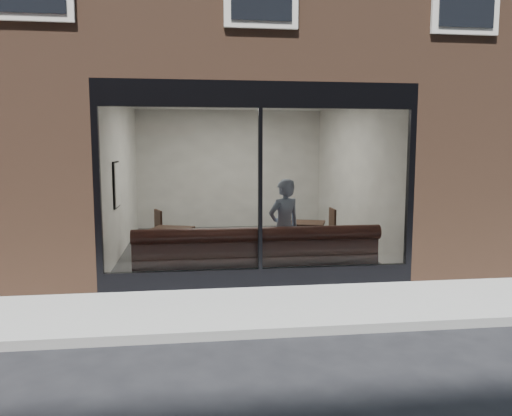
{
  "coord_description": "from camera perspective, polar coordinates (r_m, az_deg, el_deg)",
  "views": [
    {
      "loc": [
        -1.07,
        -5.59,
        2.22
      ],
      "look_at": [
        -0.02,
        2.4,
        1.22
      ],
      "focal_mm": 35.0,
      "sensor_mm": 36.0,
      "label": 1
    }
  ],
  "objects": [
    {
      "name": "host_building_backfill",
      "position": [
        16.63,
        -3.82,
        4.9
      ],
      "size": [
        5.0,
        6.0,
        3.2
      ],
      "primitive_type": "cube",
      "color": "brown",
      "rests_on": "ground"
    },
    {
      "name": "storefront_kick",
      "position": [
        7.98,
        0.47,
        -7.95
      ],
      "size": [
        5.0,
        0.1,
        0.3
      ],
      "primitive_type": "cube",
      "color": "black",
      "rests_on": "ground"
    },
    {
      "name": "person",
      "position": [
        8.58,
        3.24,
        -2.23
      ],
      "size": [
        0.72,
        0.61,
        1.67
      ],
      "primitive_type": "imported",
      "rotation": [
        0.0,
        0.0,
        3.55
      ],
      "color": "#90A0BE",
      "rests_on": "cafe_floor"
    },
    {
      "name": "host_building_pier_right",
      "position": [
        14.43,
        12.06,
        4.44
      ],
      "size": [
        2.5,
        12.0,
        3.2
      ],
      "primitive_type": "cube",
      "color": "brown",
      "rests_on": "ground"
    },
    {
      "name": "cafe_wall_left",
      "position": [
        10.7,
        -15.14,
        3.5
      ],
      "size": [
        0.0,
        6.0,
        6.0
      ],
      "primitive_type": "plane",
      "rotation": [
        1.57,
        0.0,
        1.57
      ],
      "color": "beige",
      "rests_on": "ground"
    },
    {
      "name": "banquette",
      "position": [
        8.35,
        0.08,
        -6.75
      ],
      "size": [
        4.0,
        0.55,
        0.45
      ],
      "primitive_type": "cube",
      "color": "#361713",
      "rests_on": "cafe_floor"
    },
    {
      "name": "cafe_chair_left",
      "position": [
        10.26,
        -12.07,
        -4.22
      ],
      "size": [
        0.55,
        0.55,
        0.04
      ],
      "primitive_type": "cube",
      "rotation": [
        0.0,
        0.0,
        3.49
      ],
      "color": "black",
      "rests_on": "cafe_floor"
    },
    {
      "name": "storefront_mullion",
      "position": [
        7.74,
        0.48,
        2.11
      ],
      "size": [
        0.06,
        0.1,
        2.5
      ],
      "primitive_type": "cube",
      "color": "black",
      "rests_on": "storefront_kick"
    },
    {
      "name": "sidewalk_near",
      "position": [
        7.03,
        1.67,
        -11.28
      ],
      "size": [
        40.0,
        2.0,
        0.01
      ],
      "primitive_type": "cube",
      "color": "gray",
      "rests_on": "ground"
    },
    {
      "name": "cafe_table_right",
      "position": [
        9.7,
        5.87,
        -1.74
      ],
      "size": [
        0.83,
        0.83,
        0.04
      ],
      "primitive_type": "cube",
      "rotation": [
        0.0,
        0.0,
        -0.33
      ],
      "color": "black",
      "rests_on": "cafe_floor"
    },
    {
      "name": "cafe_wall_back",
      "position": [
        13.63,
        -3.0,
        4.44
      ],
      "size": [
        5.0,
        0.0,
        5.0
      ],
      "primitive_type": "plane",
      "rotation": [
        1.57,
        0.0,
        0.0
      ],
      "color": "beige",
      "rests_on": "ground"
    },
    {
      "name": "cafe_chair_right",
      "position": [
        10.42,
        7.66,
        -3.95
      ],
      "size": [
        0.48,
        0.48,
        0.04
      ],
      "primitive_type": "cube",
      "rotation": [
        0.0,
        0.0,
        3.11
      ],
      "color": "black",
      "rests_on": "cafe_floor"
    },
    {
      "name": "ground",
      "position": [
        6.11,
        3.22,
        -14.25
      ],
      "size": [
        120.0,
        120.0,
        0.0
      ],
      "primitive_type": "plane",
      "color": "black",
      "rests_on": "ground"
    },
    {
      "name": "cafe_floor",
      "position": [
        10.87,
        -1.7,
        -4.62
      ],
      "size": [
        6.0,
        6.0,
        0.0
      ],
      "primitive_type": "plane",
      "color": "#2D2D30",
      "rests_on": "ground"
    },
    {
      "name": "cafe_ceiling",
      "position": [
        10.69,
        -1.76,
        12.27
      ],
      "size": [
        6.0,
        6.0,
        0.0
      ],
      "primitive_type": "plane",
      "rotation": [
        3.14,
        0.0,
        0.0
      ],
      "color": "white",
      "rests_on": "host_building_upper"
    },
    {
      "name": "storefront_header",
      "position": [
        7.75,
        0.49,
        12.85
      ],
      "size": [
        5.0,
        0.1,
        0.4
      ],
      "primitive_type": "cube",
      "color": "black",
      "rests_on": "host_building_upper"
    },
    {
      "name": "storefront_glass",
      "position": [
        7.71,
        0.51,
        2.09
      ],
      "size": [
        4.8,
        0.0,
        4.8
      ],
      "primitive_type": "plane",
      "rotation": [
        1.57,
        0.0,
        0.0
      ],
      "color": "white",
      "rests_on": "storefront_kick"
    },
    {
      "name": "host_building_pier_left",
      "position": [
        13.86,
        -18.69,
        4.13
      ],
      "size": [
        2.5,
        12.0,
        3.2
      ],
      "primitive_type": "cube",
      "color": "brown",
      "rests_on": "ground"
    },
    {
      "name": "wall_poster",
      "position": [
        9.82,
        -15.57,
        2.6
      ],
      "size": [
        0.02,
        0.61,
        0.82
      ],
      "primitive_type": "cube",
      "color": "white",
      "rests_on": "cafe_wall_left"
    },
    {
      "name": "kerb_near",
      "position": [
        6.04,
        3.31,
        -13.89
      ],
      "size": [
        40.0,
        0.1,
        0.12
      ],
      "primitive_type": "cube",
      "color": "gray",
      "rests_on": "ground"
    },
    {
      "name": "cafe_wall_right",
      "position": [
        11.19,
        11.09,
        3.76
      ],
      "size": [
        0.0,
        6.0,
        6.0
      ],
      "primitive_type": "plane",
      "rotation": [
        1.57,
        0.0,
        -1.57
      ],
      "color": "beige",
      "rests_on": "ground"
    },
    {
      "name": "cafe_table_left",
      "position": [
        9.04,
        -9.73,
        -2.46
      ],
      "size": [
        0.88,
        0.88,
        0.04
      ],
      "primitive_type": "cube",
      "rotation": [
        0.0,
        0.0,
        -0.33
      ],
      "color": "black",
      "rests_on": "cafe_floor"
    }
  ]
}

